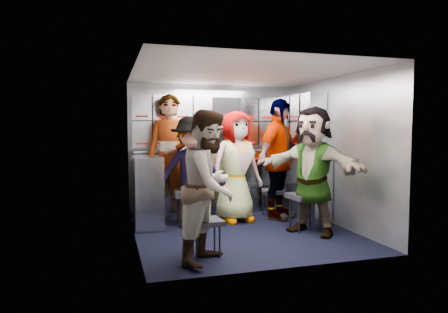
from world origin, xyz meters
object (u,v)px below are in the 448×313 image
object	(u,v)px
attendant_standing	(170,158)
jump_seat_center	(232,189)
jump_seat_near_left	(206,224)
jump_seat_near_right	(305,198)
attendant_arc_e	(312,170)
attendant_arc_c	(236,166)
jump_seat_mid_right	(273,193)
attendant_arc_a	(210,186)
attendant_arc_b	(192,173)
jump_seat_mid_left	(189,196)
attendant_arc_d	(278,159)

from	to	relation	value
attendant_standing	jump_seat_center	bearing A→B (deg)	10.22
jump_seat_near_left	jump_seat_near_right	world-z (taller)	jump_seat_near_right
attendant_arc_e	attendant_arc_c	bearing A→B (deg)	-175.32
jump_seat_mid_right	attendant_arc_a	bearing A→B (deg)	-129.49
jump_seat_mid_right	attendant_arc_a	distance (m)	2.37
jump_seat_near_left	attendant_arc_b	xyz separation A→B (m)	(0.10, 1.22, 0.42)
jump_seat_near_left	attendant_arc_c	distance (m)	1.72
jump_seat_center	attendant_arc_b	world-z (taller)	attendant_arc_b
attendant_arc_a	attendant_arc_b	distance (m)	1.40
jump_seat_near_left	attendant_arc_c	bearing A→B (deg)	60.74
jump_seat_center	attendant_arc_e	distance (m)	1.39
attendant_standing	attendant_arc_b	distance (m)	0.59
jump_seat_center	attendant_arc_e	bearing A→B (deg)	-56.40
jump_seat_near_right	attendant_arc_b	xyz separation A→B (m)	(-1.45, 0.53, 0.33)
jump_seat_near_left	jump_seat_mid_left	xyz separation A→B (m)	(0.10, 1.40, 0.07)
attendant_arc_c	attendant_arc_a	bearing A→B (deg)	-129.87
jump_seat_near_right	attendant_arc_d	xyz separation A→B (m)	(-0.07, 0.74, 0.48)
jump_seat_mid_left	jump_seat_mid_right	size ratio (longest dim) A/B	1.11
jump_seat_near_right	attendant_standing	xyz separation A→B (m)	(-1.67, 1.04, 0.50)
jump_seat_mid_left	jump_seat_near_right	bearing A→B (deg)	-26.02
jump_seat_center	attendant_arc_b	bearing A→B (deg)	-150.30
attendant_arc_c	attendant_arc_e	world-z (taller)	attendant_arc_e
jump_seat_mid_right	attendant_arc_b	distance (m)	1.49
jump_seat_near_left	jump_seat_mid_left	size ratio (longest dim) A/B	0.84
attendant_arc_c	attendant_arc_d	bearing A→B (deg)	-14.14
jump_seat_center	attendant_standing	bearing A→B (deg)	173.18
jump_seat_near_left	attendant_arc_a	bearing A→B (deg)	-90.00
attendant_arc_d	jump_seat_near_right	bearing A→B (deg)	-124.13
jump_seat_mid_right	attendant_standing	size ratio (longest dim) A/B	0.23
attendant_arc_a	attendant_arc_b	world-z (taller)	attendant_arc_a
jump_seat_near_left	attendant_arc_d	bearing A→B (deg)	44.14
jump_seat_center	jump_seat_mid_right	distance (m)	0.68
jump_seat_near_left	attendant_standing	xyz separation A→B (m)	(-0.12, 1.74, 0.59)
attendant_arc_a	attendant_arc_d	distance (m)	2.20
jump_seat_center	jump_seat_near_right	bearing A→B (deg)	-51.60
jump_seat_near_right	attendant_arc_b	size ratio (longest dim) A/B	0.32
jump_seat_mid_left	jump_seat_near_left	bearing A→B (deg)	-94.09
attendant_arc_a	attendant_arc_e	xyz separation A→B (m)	(1.55, 0.69, 0.05)
jump_seat_near_left	attendant_arc_e	world-z (taller)	attendant_arc_e
jump_seat_near_left	attendant_arc_c	size ratio (longest dim) A/B	0.24
attendant_arc_e	jump_seat_mid_left	bearing A→B (deg)	-155.20
jump_seat_mid_right	jump_seat_near_right	xyz separation A→B (m)	(0.07, -0.92, 0.07)
attendant_arc_a	attendant_arc_c	world-z (taller)	attendant_arc_c
jump_seat_near_left	jump_seat_mid_right	xyz separation A→B (m)	(1.48, 1.62, 0.01)
attendant_standing	jump_seat_mid_right	bearing A→B (deg)	12.75
jump_seat_near_left	attendant_arc_d	world-z (taller)	attendant_arc_d
jump_seat_center	attendant_arc_c	bearing A→B (deg)	-90.00
attendant_arc_a	attendant_arc_c	distance (m)	1.82
attendant_arc_c	jump_seat_mid_left	bearing A→B (deg)	170.24
jump_seat_near_left	jump_seat_mid_right	distance (m)	2.19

